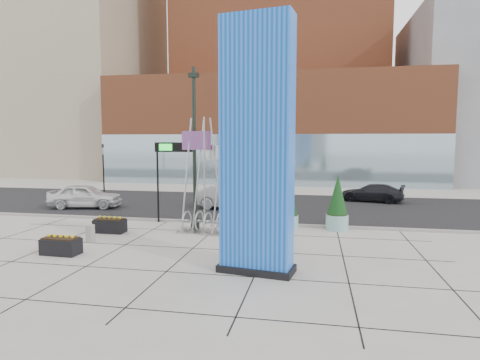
% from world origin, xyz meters
% --- Properties ---
extents(ground, '(160.00, 160.00, 0.00)m').
position_xyz_m(ground, '(0.00, 0.00, 0.00)').
color(ground, '#9E9991').
rests_on(ground, ground).
extents(street_asphalt, '(80.00, 12.00, 0.02)m').
position_xyz_m(street_asphalt, '(0.00, 10.00, 0.01)').
color(street_asphalt, black).
rests_on(street_asphalt, ground).
extents(curb_edge, '(80.00, 0.30, 0.12)m').
position_xyz_m(curb_edge, '(0.00, 4.00, 0.06)').
color(curb_edge, gray).
rests_on(curb_edge, ground).
extents(tower_podium, '(34.00, 10.00, 11.00)m').
position_xyz_m(tower_podium, '(1.00, 27.00, 5.50)').
color(tower_podium, '#A4522F').
rests_on(tower_podium, ground).
extents(tower_glass_front, '(34.00, 0.60, 5.00)m').
position_xyz_m(tower_glass_front, '(1.00, 22.20, 2.50)').
color(tower_glass_front, '#8CA5B2').
rests_on(tower_glass_front, ground).
extents(building_beige_left, '(18.00, 20.00, 34.00)m').
position_xyz_m(building_beige_left, '(-26.00, 34.00, 17.00)').
color(building_beige_left, gray).
rests_on(building_beige_left, ground).
extents(blue_pylon, '(2.68, 1.52, 8.44)m').
position_xyz_m(blue_pylon, '(4.00, -3.42, 4.08)').
color(blue_pylon, '#0C4FB7').
rests_on(blue_pylon, ground).
extents(lamp_post, '(0.52, 0.44, 7.98)m').
position_xyz_m(lamp_post, '(-0.02, 2.64, 3.27)').
color(lamp_post, black).
rests_on(lamp_post, ground).
extents(public_art_sculpture, '(2.57, 1.52, 5.53)m').
position_xyz_m(public_art_sculpture, '(0.67, 1.83, 1.45)').
color(public_art_sculpture, '#B0B2B5').
rests_on(public_art_sculpture, ground).
extents(concrete_bollard, '(0.39, 0.39, 0.75)m').
position_xyz_m(concrete_bollard, '(-3.73, -0.83, 0.38)').
color(concrete_bollard, gray).
rests_on(concrete_bollard, ground).
extents(overhead_street_sign, '(2.04, 0.27, 4.32)m').
position_xyz_m(overhead_street_sign, '(-1.72, 3.80, 3.71)').
color(overhead_street_sign, black).
rests_on(overhead_street_sign, ground).
extents(round_planter_east, '(1.10, 1.10, 2.75)m').
position_xyz_m(round_planter_east, '(7.00, 3.60, 1.30)').
color(round_planter_east, '#83B0AE').
rests_on(round_planter_east, ground).
extents(round_planter_mid, '(0.97, 0.97, 2.42)m').
position_xyz_m(round_planter_mid, '(4.62, 3.49, 1.15)').
color(round_planter_mid, '#83B0AE').
rests_on(round_planter_mid, ground).
extents(round_planter_west, '(0.99, 0.99, 2.47)m').
position_xyz_m(round_planter_west, '(2.02, 3.60, 1.17)').
color(round_planter_west, '#83B0AE').
rests_on(round_planter_west, ground).
extents(box_planter_north, '(1.46, 0.73, 0.81)m').
position_xyz_m(box_planter_north, '(-3.80, 1.00, 0.37)').
color(box_planter_north, black).
rests_on(box_planter_north, ground).
extents(box_planter_south, '(1.47, 0.77, 0.80)m').
position_xyz_m(box_planter_south, '(-3.80, -2.79, 0.37)').
color(box_planter_south, black).
rests_on(box_planter_south, ground).
extents(car_white_west, '(4.85, 2.63, 1.57)m').
position_xyz_m(car_white_west, '(-8.89, 7.11, 0.78)').
color(car_white_west, silver).
rests_on(car_white_west, ground).
extents(car_silver_mid, '(5.24, 2.75, 1.64)m').
position_xyz_m(car_silver_mid, '(0.83, 8.29, 0.82)').
color(car_silver_mid, '#979A9E').
rests_on(car_silver_mid, ground).
extents(car_dark_east, '(4.71, 2.86, 1.28)m').
position_xyz_m(car_dark_east, '(9.94, 13.43, 0.64)').
color(car_dark_east, black).
rests_on(car_dark_east, ground).
extents(traffic_signal, '(0.15, 0.18, 4.10)m').
position_xyz_m(traffic_signal, '(-12.00, 15.00, 2.30)').
color(traffic_signal, black).
rests_on(traffic_signal, ground).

